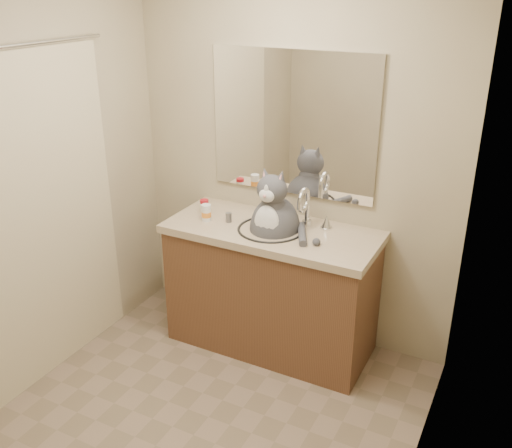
{
  "coord_description": "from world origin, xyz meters",
  "views": [
    {
      "loc": [
        1.39,
        -1.96,
        2.28
      ],
      "look_at": [
        0.05,
        0.65,
        1.01
      ],
      "focal_mm": 40.0,
      "sensor_mm": 36.0,
      "label": 1
    }
  ],
  "objects_px": {
    "cat": "(274,224)",
    "pill_bottle_orange": "(206,213)",
    "grey_canister": "(229,217)",
    "pill_bottle_redcap": "(204,207)"
  },
  "relations": [
    {
      "from": "cat",
      "to": "pill_bottle_orange",
      "type": "xyz_separation_m",
      "value": [
        -0.45,
        -0.07,
        0.01
      ]
    },
    {
      "from": "cat",
      "to": "grey_canister",
      "type": "bearing_deg",
      "value": -175.25
    },
    {
      "from": "pill_bottle_redcap",
      "to": "cat",
      "type": "bearing_deg",
      "value": -2.72
    },
    {
      "from": "cat",
      "to": "grey_canister",
      "type": "height_order",
      "value": "cat"
    },
    {
      "from": "pill_bottle_orange",
      "to": "grey_canister",
      "type": "relative_size",
      "value": 1.72
    },
    {
      "from": "pill_bottle_redcap",
      "to": "grey_canister",
      "type": "height_order",
      "value": "pill_bottle_redcap"
    },
    {
      "from": "pill_bottle_redcap",
      "to": "pill_bottle_orange",
      "type": "height_order",
      "value": "pill_bottle_orange"
    },
    {
      "from": "cat",
      "to": "grey_canister",
      "type": "distance_m",
      "value": 0.31
    },
    {
      "from": "cat",
      "to": "grey_canister",
      "type": "xyz_separation_m",
      "value": [
        -0.31,
        -0.03,
        -0.01
      ]
    },
    {
      "from": "pill_bottle_orange",
      "to": "pill_bottle_redcap",
      "type": "bearing_deg",
      "value": 127.63
    }
  ]
}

